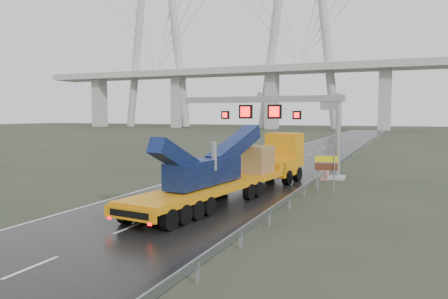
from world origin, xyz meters
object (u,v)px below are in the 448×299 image
at_px(heavy_haul_truck, 246,167).
at_px(striped_barrier, 325,174).
at_px(sign_gantry, 282,113).
at_px(exit_sign_pair, 326,166).

relative_size(heavy_haul_truck, striped_barrier, 18.63).
xyz_separation_m(sign_gantry, striped_barrier, (3.90, -0.88, -5.07)).
bearing_deg(striped_barrier, heavy_haul_truck, -117.89).
relative_size(sign_gantry, exit_sign_pair, 5.63).
bearing_deg(heavy_haul_truck, sign_gantry, 96.02).
xyz_separation_m(heavy_haul_truck, exit_sign_pair, (5.12, 2.35, 0.02)).
distance_m(sign_gantry, exit_sign_pair, 9.20).
height_order(exit_sign_pair, striped_barrier, exit_sign_pair).
height_order(heavy_haul_truck, striped_barrier, heavy_haul_truck).
height_order(sign_gantry, striped_barrier, sign_gantry).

